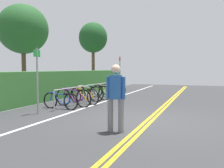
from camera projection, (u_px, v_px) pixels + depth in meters
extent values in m
cube|color=#353538|center=(149.00, 121.00, 7.32)|extent=(33.67, 10.61, 0.05)
cube|color=gold|center=(152.00, 121.00, 7.29)|extent=(30.30, 0.10, 0.00)
cube|color=gold|center=(147.00, 120.00, 7.35)|extent=(30.30, 0.10, 0.00)
cube|color=white|center=(66.00, 114.00, 8.36)|extent=(30.30, 0.12, 0.00)
cylinder|color=#9EA0A5|center=(54.00, 101.00, 8.91)|extent=(0.05, 0.05, 0.77)
cylinder|color=#9EA0A5|center=(76.00, 96.00, 10.48)|extent=(0.05, 0.05, 0.77)
cylinder|color=#9EA0A5|center=(93.00, 93.00, 12.05)|extent=(0.05, 0.05, 0.77)
cylinder|color=#9EA0A5|center=(106.00, 90.00, 13.61)|extent=(0.05, 0.05, 0.77)
cylinder|color=#9EA0A5|center=(116.00, 88.00, 15.18)|extent=(0.05, 0.05, 0.77)
cylinder|color=#9EA0A5|center=(93.00, 85.00, 12.02)|extent=(6.72, 0.04, 0.04)
torus|color=black|center=(50.00, 100.00, 9.67)|extent=(0.09, 0.67, 0.66)
torus|color=black|center=(71.00, 102.00, 9.28)|extent=(0.09, 0.67, 0.66)
cylinder|color=#1947B7|center=(58.00, 99.00, 9.52)|extent=(0.07, 0.56, 0.45)
cylinder|color=#1947B7|center=(59.00, 94.00, 9.48)|extent=(0.07, 0.66, 0.07)
cylinder|color=#1947B7|center=(65.00, 100.00, 9.39)|extent=(0.04, 0.16, 0.41)
cylinder|color=#1947B7|center=(67.00, 103.00, 9.35)|extent=(0.06, 0.35, 0.17)
cylinder|color=#1947B7|center=(68.00, 98.00, 9.31)|extent=(0.05, 0.24, 0.28)
cylinder|color=#1947B7|center=(51.00, 97.00, 9.64)|extent=(0.04, 0.13, 0.30)
cube|color=black|center=(66.00, 94.00, 9.35)|extent=(0.09, 0.20, 0.05)
cylinder|color=#1947B7|center=(52.00, 92.00, 9.61)|extent=(0.46, 0.05, 0.03)
torus|color=black|center=(63.00, 97.00, 10.34)|extent=(0.15, 0.77, 0.77)
torus|color=black|center=(83.00, 99.00, 9.85)|extent=(0.15, 0.77, 0.77)
cylinder|color=purple|center=(71.00, 96.00, 10.15)|extent=(0.11, 0.60, 0.53)
cylinder|color=purple|center=(72.00, 90.00, 10.10)|extent=(0.13, 0.71, 0.07)
cylinder|color=purple|center=(78.00, 96.00, 9.99)|extent=(0.06, 0.17, 0.47)
cylinder|color=purple|center=(80.00, 100.00, 9.94)|extent=(0.08, 0.38, 0.19)
cylinder|color=purple|center=(81.00, 95.00, 9.89)|extent=(0.07, 0.26, 0.32)
cylinder|color=purple|center=(64.00, 93.00, 10.31)|extent=(0.05, 0.14, 0.35)
cube|color=black|center=(79.00, 90.00, 9.94)|extent=(0.10, 0.21, 0.05)
cylinder|color=purple|center=(65.00, 88.00, 10.27)|extent=(0.46, 0.09, 0.03)
torus|color=black|center=(76.00, 95.00, 11.25)|extent=(0.28, 0.70, 0.72)
torus|color=black|center=(93.00, 97.00, 10.57)|extent=(0.28, 0.70, 0.72)
cylinder|color=orange|center=(82.00, 94.00, 10.99)|extent=(0.23, 0.60, 0.49)
cylinder|color=orange|center=(83.00, 90.00, 10.93)|extent=(0.27, 0.72, 0.07)
cylinder|color=orange|center=(88.00, 95.00, 10.76)|extent=(0.09, 0.18, 0.44)
cylinder|color=orange|center=(90.00, 98.00, 10.69)|extent=(0.16, 0.39, 0.18)
cylinder|color=orange|center=(91.00, 94.00, 10.63)|extent=(0.12, 0.27, 0.30)
cylinder|color=orange|center=(76.00, 92.00, 11.21)|extent=(0.08, 0.15, 0.33)
cube|color=black|center=(89.00, 90.00, 10.70)|extent=(0.14, 0.21, 0.05)
cylinder|color=orange|center=(77.00, 88.00, 11.16)|extent=(0.45, 0.17, 0.03)
torus|color=black|center=(79.00, 93.00, 11.94)|extent=(0.06, 0.77, 0.77)
torus|color=black|center=(96.00, 94.00, 11.60)|extent=(0.06, 0.77, 0.77)
cylinder|color=white|center=(85.00, 92.00, 11.81)|extent=(0.04, 0.55, 0.52)
cylinder|color=white|center=(86.00, 87.00, 11.77)|extent=(0.04, 0.65, 0.07)
cylinder|color=white|center=(91.00, 92.00, 11.69)|extent=(0.04, 0.16, 0.47)
cylinder|color=white|center=(93.00, 96.00, 11.67)|extent=(0.04, 0.35, 0.19)
cylinder|color=white|center=(94.00, 91.00, 11.63)|extent=(0.04, 0.24, 0.32)
cylinder|color=white|center=(80.00, 90.00, 11.91)|extent=(0.04, 0.13, 0.35)
cube|color=black|center=(92.00, 87.00, 11.66)|extent=(0.08, 0.20, 0.05)
cylinder|color=white|center=(80.00, 86.00, 11.88)|extent=(0.46, 0.03, 0.03)
torus|color=black|center=(87.00, 92.00, 12.60)|extent=(0.15, 0.76, 0.76)
torus|color=black|center=(105.00, 93.00, 12.12)|extent=(0.15, 0.76, 0.76)
cylinder|color=#198C38|center=(94.00, 91.00, 12.41)|extent=(0.11, 0.59, 0.52)
cylinder|color=#198C38|center=(95.00, 86.00, 12.37)|extent=(0.12, 0.70, 0.07)
cylinder|color=#198C38|center=(100.00, 91.00, 12.25)|extent=(0.06, 0.17, 0.47)
cylinder|color=#198C38|center=(102.00, 94.00, 12.21)|extent=(0.08, 0.38, 0.19)
cylinder|color=#198C38|center=(103.00, 90.00, 12.16)|extent=(0.07, 0.26, 0.32)
cylinder|color=#198C38|center=(88.00, 89.00, 12.56)|extent=(0.05, 0.14, 0.34)
cube|color=black|center=(101.00, 86.00, 12.21)|extent=(0.10, 0.21, 0.05)
cylinder|color=#198C38|center=(89.00, 85.00, 12.53)|extent=(0.46, 0.08, 0.03)
torus|color=black|center=(96.00, 91.00, 13.38)|extent=(0.12, 0.76, 0.76)
torus|color=black|center=(113.00, 92.00, 12.94)|extent=(0.12, 0.76, 0.76)
cylinder|color=silver|center=(102.00, 89.00, 13.21)|extent=(0.09, 0.58, 0.52)
cylinder|color=silver|center=(103.00, 85.00, 13.17)|extent=(0.10, 0.69, 0.07)
cylinder|color=silver|center=(108.00, 90.00, 13.06)|extent=(0.05, 0.17, 0.46)
cylinder|color=silver|center=(110.00, 93.00, 13.02)|extent=(0.07, 0.37, 0.19)
cylinder|color=silver|center=(111.00, 89.00, 12.98)|extent=(0.06, 0.25, 0.32)
cylinder|color=silver|center=(97.00, 88.00, 13.35)|extent=(0.05, 0.14, 0.34)
cube|color=black|center=(109.00, 85.00, 13.02)|extent=(0.10, 0.21, 0.05)
cylinder|color=silver|center=(98.00, 84.00, 13.32)|extent=(0.46, 0.07, 0.03)
torus|color=black|center=(98.00, 90.00, 14.28)|extent=(0.11, 0.68, 0.68)
torus|color=black|center=(115.00, 91.00, 13.82)|extent=(0.11, 0.68, 0.68)
cylinder|color=yellow|center=(104.00, 89.00, 14.10)|extent=(0.09, 0.61, 0.46)
cylinder|color=yellow|center=(105.00, 86.00, 14.06)|extent=(0.10, 0.73, 0.07)
cylinder|color=yellow|center=(110.00, 89.00, 13.94)|extent=(0.05, 0.18, 0.42)
cylinder|color=yellow|center=(112.00, 92.00, 13.90)|extent=(0.07, 0.39, 0.17)
cylinder|color=yellow|center=(113.00, 88.00, 13.86)|extent=(0.06, 0.27, 0.29)
cylinder|color=yellow|center=(99.00, 88.00, 14.25)|extent=(0.05, 0.14, 0.31)
cube|color=black|center=(111.00, 86.00, 13.90)|extent=(0.10, 0.21, 0.05)
cylinder|color=yellow|center=(100.00, 84.00, 14.21)|extent=(0.46, 0.07, 0.03)
torus|color=black|center=(106.00, 89.00, 14.91)|extent=(0.08, 0.67, 0.66)
torus|color=black|center=(121.00, 90.00, 14.53)|extent=(0.08, 0.67, 0.66)
cylinder|color=orange|center=(111.00, 88.00, 14.76)|extent=(0.06, 0.56, 0.45)
cylinder|color=orange|center=(112.00, 85.00, 14.73)|extent=(0.06, 0.67, 0.07)
cylinder|color=orange|center=(116.00, 89.00, 14.63)|extent=(0.04, 0.16, 0.41)
cylinder|color=orange|center=(118.00, 91.00, 14.60)|extent=(0.05, 0.36, 0.17)
cylinder|color=orange|center=(119.00, 88.00, 14.56)|extent=(0.05, 0.24, 0.28)
cylinder|color=orange|center=(107.00, 87.00, 14.88)|extent=(0.04, 0.13, 0.30)
cube|color=black|center=(117.00, 85.00, 14.59)|extent=(0.09, 0.20, 0.05)
cylinder|color=orange|center=(107.00, 84.00, 14.85)|extent=(0.46, 0.05, 0.03)
cylinder|color=slate|center=(110.00, 115.00, 6.04)|extent=(0.14, 0.14, 0.83)
cylinder|color=slate|center=(121.00, 116.00, 5.95)|extent=(0.14, 0.14, 0.83)
cylinder|color=#2659A5|center=(116.00, 87.00, 5.95)|extent=(0.32, 0.32, 0.59)
sphere|color=beige|center=(116.00, 69.00, 5.92)|extent=(0.22, 0.22, 0.22)
cylinder|color=#2659A5|center=(108.00, 88.00, 6.01)|extent=(0.09, 0.09, 0.55)
cylinder|color=#2659A5|center=(124.00, 88.00, 5.89)|extent=(0.09, 0.09, 0.55)
cylinder|color=gray|center=(37.00, 81.00, 8.37)|extent=(0.06, 0.06, 2.27)
cube|color=#198C33|center=(37.00, 53.00, 8.31)|extent=(0.36, 0.06, 0.24)
cylinder|color=gray|center=(120.00, 74.00, 16.25)|extent=(0.06, 0.06, 2.39)
cube|color=red|center=(120.00, 59.00, 16.19)|extent=(0.36, 0.08, 0.24)
cube|color=#387533|center=(68.00, 83.00, 14.25)|extent=(15.72, 1.15, 1.44)
cylinder|color=brown|center=(24.00, 74.00, 13.86)|extent=(0.24, 0.24, 2.56)
ellipsoid|color=#235626|center=(23.00, 29.00, 13.70)|extent=(2.82, 2.82, 2.76)
cylinder|color=brown|center=(93.00, 70.00, 19.86)|extent=(0.25, 0.25, 3.00)
ellipsoid|color=#1C4C21|center=(93.00, 38.00, 19.69)|extent=(2.31, 2.31, 2.44)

